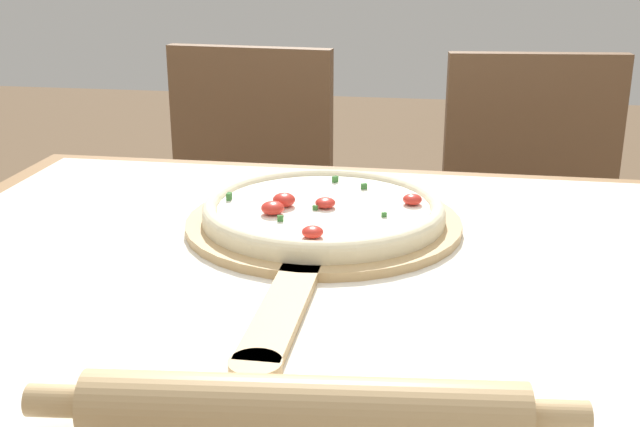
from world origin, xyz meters
TOP-DOWN VIEW (x-y plane):
  - dining_table at (0.00, 0.00)m, footprint 1.14×0.92m
  - towel_cloth at (0.00, 0.00)m, footprint 1.06×0.84m
  - pizza_peel at (-0.02, 0.11)m, footprint 0.37×0.60m
  - pizza at (-0.02, 0.14)m, footprint 0.32×0.32m
  - rolling_pin at (0.04, -0.34)m, footprint 0.43×0.09m
  - chair_left at (-0.31, 0.80)m, footprint 0.43×0.43m
  - chair_right at (0.33, 0.80)m, footprint 0.44×0.44m

SIDE VIEW (x-z plane):
  - chair_left at x=-0.31m, z-range 0.07..0.95m
  - chair_right at x=0.33m, z-range 0.07..0.95m
  - dining_table at x=0.00m, z-range 0.25..0.99m
  - towel_cloth at x=0.00m, z-range 0.74..0.74m
  - pizza_peel at x=-0.02m, z-range 0.74..0.76m
  - pizza at x=-0.02m, z-range 0.75..0.79m
  - rolling_pin at x=0.04m, z-range 0.74..0.80m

